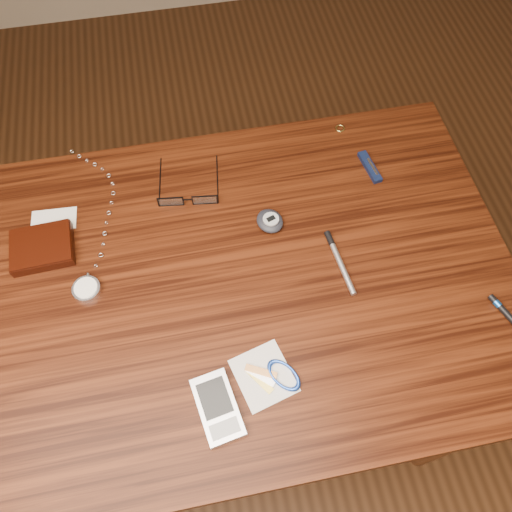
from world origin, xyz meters
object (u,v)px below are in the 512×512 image
Objects in this scene: wallet_and_card at (42,247)px; pocket_knife at (370,167)px; notepad_keys at (274,375)px; silver_pen at (338,257)px; eyeglasses at (188,198)px; pocket_watch at (88,283)px; desk at (241,301)px; pedometer at (270,221)px; pda_phone at (218,407)px.

wallet_and_card is 1.74× the size of pocket_knife.
silver_pen is at bearing 50.02° from notepad_keys.
eyeglasses is at bearing -178.33° from pocket_knife.
eyeglasses is at bearing 36.06° from pocket_watch.
desk is 0.39m from wallet_and_card.
eyeglasses reaches higher than pocket_watch.
notepad_keys is 1.50× the size of pocket_knife.
wallet_and_card is 0.54m from silver_pen.
notepad_keys is at bearing -40.26° from wallet_and_card.
pedometer is at bearing 137.17° from silver_pen.
notepad_keys is at bearing -82.81° from desk.
desk is 2.81× the size of pocket_watch.
pocket_watch is at bearing 175.54° from silver_pen.
pedometer is at bearing -157.97° from pocket_knife.
pedometer reaches higher than notepad_keys.
eyeglasses reaches higher than pda_phone.
desk is 14.64× the size of pedometer.
wallet_and_card is at bearing 159.85° from desk.
pedometer reaches higher than pda_phone.
pocket_watch is 2.64× the size of silver_pen.
notepad_keys is 0.25m from silver_pen.
wallet_and_card is at bearing 131.90° from pocket_watch.
pedometer is (0.15, 0.32, 0.00)m from pda_phone.
notepad_keys is at bearing -100.44° from pedometer.
pda_phone reaches higher than pocket_watch.
pocket_watch is (-0.20, -0.14, -0.01)m from eyeglasses.
eyeglasses is 1.97× the size of pedometer.
eyeglasses is 0.38m from notepad_keys.
desk is 0.21m from notepad_keys.
wallet_and_card is at bearing 128.09° from pda_phone.
wallet_and_card is (-0.35, 0.13, 0.11)m from desk.
eyeglasses reaches higher than desk.
eyeglasses is at bearing 144.50° from silver_pen.
pocket_knife is (0.28, 0.38, 0.00)m from notepad_keys.
pedometer reaches higher than pocket_knife.
pda_phone is at bearing -53.28° from pocket_watch.
pedometer is 0.25m from pocket_knife.
eyeglasses is 0.37m from pocket_knife.
pocket_watch is 3.02× the size of pda_phone.
pocket_watch is 2.91× the size of notepad_keys.
notepad_keys is at bearing 18.91° from pda_phone.
eyeglasses is 0.25m from pocket_watch.
pocket_knife is (0.30, 0.20, 0.11)m from desk.
desk is at bearing 97.19° from notepad_keys.
pocket_watch is at bearing -169.55° from pedometer.
eyeglasses is (-0.07, 0.18, 0.11)m from desk.
silver_pen is (0.53, -0.12, -0.01)m from wallet_and_card.
notepad_keys is (0.02, -0.19, 0.11)m from desk.
eyeglasses is at bearing 89.24° from pda_phone.
pedometer is 0.56× the size of notepad_keys.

